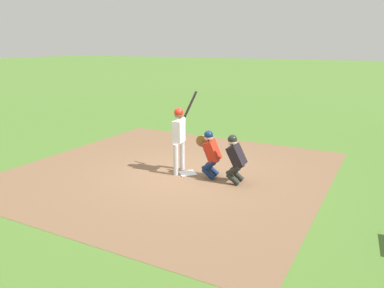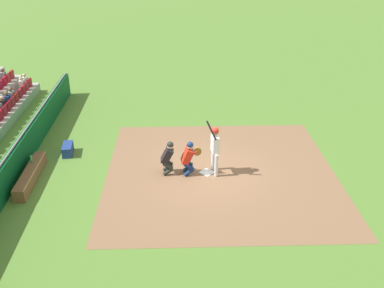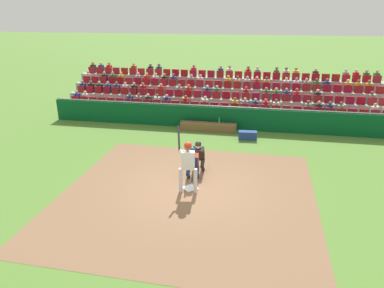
{
  "view_description": "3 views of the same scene",
  "coord_description": "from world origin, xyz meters",
  "px_view_note": "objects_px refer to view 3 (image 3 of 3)",
  "views": [
    {
      "loc": [
        -8.68,
        -4.6,
        3.46
      ],
      "look_at": [
        0.16,
        -0.06,
        0.82
      ],
      "focal_mm": 35.38,
      "sensor_mm": 36.0,
      "label": 1
    },
    {
      "loc": [
        13.75,
        -1.2,
        7.97
      ],
      "look_at": [
        -0.58,
        -0.52,
        0.89
      ],
      "focal_mm": 40.93,
      "sensor_mm": 36.0,
      "label": 2
    },
    {
      "loc": [
        -2.08,
        10.7,
        5.78
      ],
      "look_at": [
        0.11,
        -0.93,
        1.28
      ],
      "focal_mm": 33.27,
      "sensor_mm": 36.0,
      "label": 3
    }
  ],
  "objects_px": {
    "home_plate_umpire": "(198,155)",
    "water_bottle_on_bench": "(219,120)",
    "home_plate_marker": "(190,188)",
    "dugout_bench": "(208,127)",
    "catcher_crouching": "(192,162)",
    "equipment_duffel_bag": "(248,135)",
    "batter_at_plate": "(188,161)"
  },
  "relations": [
    {
      "from": "home_plate_umpire",
      "to": "water_bottle_on_bench",
      "type": "bearing_deg",
      "value": -92.57
    },
    {
      "from": "home_plate_marker",
      "to": "dugout_bench",
      "type": "xyz_separation_m",
      "value": [
        0.27,
        -6.21,
        0.2
      ]
    },
    {
      "from": "catcher_crouching",
      "to": "dugout_bench",
      "type": "height_order",
      "value": "catcher_crouching"
    },
    {
      "from": "catcher_crouching",
      "to": "equipment_duffel_bag",
      "type": "relative_size",
      "value": 1.52
    },
    {
      "from": "batter_at_plate",
      "to": "water_bottle_on_bench",
      "type": "height_order",
      "value": "batter_at_plate"
    },
    {
      "from": "home_plate_umpire",
      "to": "dugout_bench",
      "type": "distance_m",
      "value": 4.85
    },
    {
      "from": "catcher_crouching",
      "to": "home_plate_umpire",
      "type": "relative_size",
      "value": 1.01
    },
    {
      "from": "batter_at_plate",
      "to": "dugout_bench",
      "type": "bearing_deg",
      "value": -87.89
    },
    {
      "from": "home_plate_marker",
      "to": "dugout_bench",
      "type": "relative_size",
      "value": 0.16
    },
    {
      "from": "equipment_duffel_bag",
      "to": "batter_at_plate",
      "type": "bearing_deg",
      "value": 67.69
    },
    {
      "from": "water_bottle_on_bench",
      "to": "equipment_duffel_bag",
      "type": "distance_m",
      "value": 1.79
    },
    {
      "from": "dugout_bench",
      "to": "equipment_duffel_bag",
      "type": "bearing_deg",
      "value": 156.58
    },
    {
      "from": "batter_at_plate",
      "to": "equipment_duffel_bag",
      "type": "height_order",
      "value": "batter_at_plate"
    },
    {
      "from": "equipment_duffel_bag",
      "to": "home_plate_umpire",
      "type": "bearing_deg",
      "value": 62.05
    },
    {
      "from": "catcher_crouching",
      "to": "dugout_bench",
      "type": "bearing_deg",
      "value": -87.7
    },
    {
      "from": "dugout_bench",
      "to": "equipment_duffel_bag",
      "type": "xyz_separation_m",
      "value": [
        -2.01,
        0.87,
        -0.02
      ]
    },
    {
      "from": "home_plate_marker",
      "to": "equipment_duffel_bag",
      "type": "distance_m",
      "value": 5.62
    },
    {
      "from": "catcher_crouching",
      "to": "equipment_duffel_bag",
      "type": "distance_m",
      "value": 5.04
    },
    {
      "from": "home_plate_umpire",
      "to": "equipment_duffel_bag",
      "type": "relative_size",
      "value": 1.49
    },
    {
      "from": "batter_at_plate",
      "to": "home_plate_umpire",
      "type": "xyz_separation_m",
      "value": [
        -0.08,
        -1.66,
        -0.43
      ]
    },
    {
      "from": "dugout_bench",
      "to": "home_plate_umpire",
      "type": "bearing_deg",
      "value": 93.79
    },
    {
      "from": "home_plate_umpire",
      "to": "water_bottle_on_bench",
      "type": "height_order",
      "value": "home_plate_umpire"
    },
    {
      "from": "home_plate_marker",
      "to": "catcher_crouching",
      "type": "xyz_separation_m",
      "value": [
        0.05,
        -0.66,
        0.7
      ]
    },
    {
      "from": "batter_at_plate",
      "to": "equipment_duffel_bag",
      "type": "distance_m",
      "value": 5.95
    },
    {
      "from": "batter_at_plate",
      "to": "home_plate_umpire",
      "type": "distance_m",
      "value": 1.71
    },
    {
      "from": "catcher_crouching",
      "to": "batter_at_plate",
      "type": "bearing_deg",
      "value": 91.01
    },
    {
      "from": "home_plate_marker",
      "to": "batter_at_plate",
      "type": "xyz_separation_m",
      "value": [
        0.03,
        0.26,
        1.11
      ]
    },
    {
      "from": "dugout_bench",
      "to": "water_bottle_on_bench",
      "type": "distance_m",
      "value": 0.65
    },
    {
      "from": "batter_at_plate",
      "to": "catcher_crouching",
      "type": "height_order",
      "value": "batter_at_plate"
    },
    {
      "from": "home_plate_umpire",
      "to": "equipment_duffel_bag",
      "type": "height_order",
      "value": "home_plate_umpire"
    },
    {
      "from": "batter_at_plate",
      "to": "home_plate_umpire",
      "type": "height_order",
      "value": "batter_at_plate"
    },
    {
      "from": "home_plate_umpire",
      "to": "equipment_duffel_bag",
      "type": "bearing_deg",
      "value": -113.17
    }
  ]
}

